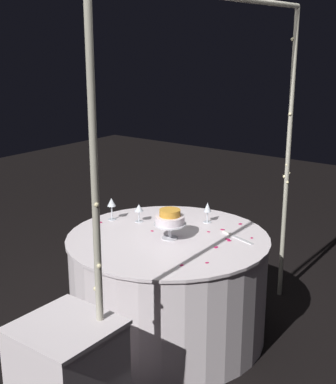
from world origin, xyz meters
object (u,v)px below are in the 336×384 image
(decorative_arch, at_px, (217,133))
(wine_glass_0, at_px, (139,209))
(wine_glass_2, at_px, (112,203))
(cake_knife, at_px, (236,237))
(wine_glass_1, at_px, (208,208))
(tiered_cake, at_px, (170,219))
(main_table, at_px, (168,286))

(decorative_arch, height_order, wine_glass_0, decorative_arch)
(wine_glass_2, bearing_deg, cake_knife, 104.03)
(wine_glass_1, height_order, cake_knife, wine_glass_1)
(decorative_arch, xyz_separation_m, wine_glass_0, (-0.12, -0.73, -0.65))
(wine_glass_2, bearing_deg, decorative_arch, 88.05)
(wine_glass_1, xyz_separation_m, wine_glass_2, (0.38, -0.60, 0.02))
(tiered_cake, xyz_separation_m, wine_glass_2, (-0.06, -0.58, -0.01))
(tiered_cake, distance_m, cake_knife, 0.47)
(wine_glass_1, bearing_deg, wine_glass_2, -57.89)
(wine_glass_2, xyz_separation_m, cake_knife, (-0.23, 0.92, -0.12))
(main_table, height_order, wine_glass_2, wine_glass_2)
(wine_glass_2, bearing_deg, tiered_cake, 84.49)
(main_table, distance_m, tiered_cake, 0.51)
(cake_knife, bearing_deg, main_table, -55.07)
(decorative_arch, relative_size, wine_glass_1, 15.02)
(main_table, height_order, cake_knife, cake_knife)
(wine_glass_1, xyz_separation_m, cake_knife, (0.15, 0.32, -0.10))
(wine_glass_2, bearing_deg, main_table, 86.62)
(decorative_arch, distance_m, wine_glass_1, 0.82)
(wine_glass_1, height_order, wine_glass_2, wine_glass_2)
(wine_glass_0, bearing_deg, main_table, 71.63)
(wine_glass_0, height_order, wine_glass_2, wine_glass_2)
(tiered_cake, bearing_deg, wine_glass_0, -110.01)
(main_table, distance_m, wine_glass_1, 0.63)
(main_table, xyz_separation_m, wine_glass_1, (-0.41, 0.05, 0.48))
(main_table, bearing_deg, cake_knife, 124.93)
(wine_glass_0, xyz_separation_m, cake_knife, (-0.15, 0.73, -0.10))
(cake_knife, bearing_deg, wine_glass_2, -75.97)
(tiered_cake, bearing_deg, decorative_arch, 94.18)
(decorative_arch, bearing_deg, wine_glass_0, -99.14)
(wine_glass_0, relative_size, wine_glass_1, 0.88)
(tiered_cake, relative_size, cake_knife, 0.77)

